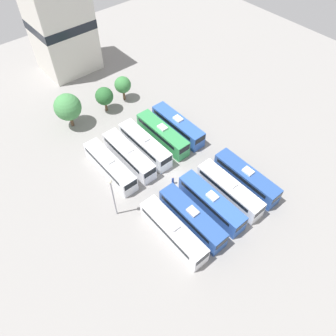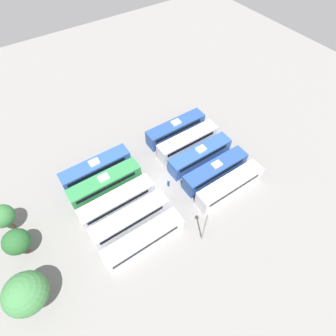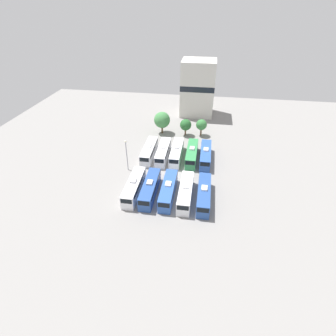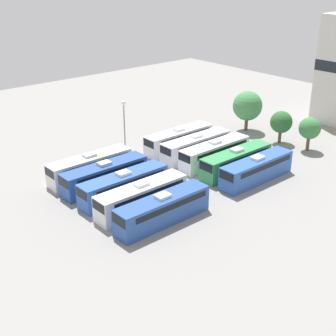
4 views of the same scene
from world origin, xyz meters
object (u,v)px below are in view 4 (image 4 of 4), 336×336
Objects in this scene: light_pole at (124,118)px; tree_0 at (247,106)px; tree_2 at (310,128)px; bus_1 at (105,175)px; bus_2 at (124,185)px; worker_person at (164,172)px; bus_8 at (236,160)px; bus_3 at (142,196)px; bus_7 at (215,152)px; bus_9 at (257,169)px; tree_1 at (281,122)px; bus_6 at (196,146)px; bus_4 at (163,209)px; bus_5 at (179,139)px; bus_0 at (90,166)px.

tree_0 is (4.76, 21.46, -1.20)m from light_pole.
tree_0 is 1.32× the size of tree_2.
bus_1 is 1.00× the size of bus_2.
worker_person is at bearing 99.55° from bus_2.
bus_1 and bus_8 have the same top height.
tree_0 is at bearing 77.48° from light_pole.
bus_8 is at bearing 76.64° from bus_2.
bus_3 reaches higher than worker_person.
bus_8 is (3.74, 15.76, 0.00)m from bus_2.
bus_7 is at bearing -179.34° from bus_8.
bus_3 is at bearing -0.87° from bus_1.
tree_1 is (-6.50, 13.58, 1.70)m from bus_9.
bus_6 is at bearing 115.36° from bus_3.
bus_8 is at bearing -77.60° from tree_1.
bus_3 is at bearing -2.77° from bus_2.
bus_6 is 7.47m from bus_8.
light_pole reaches higher than bus_8.
bus_9 is 2.26× the size of tree_1.
worker_person is at bearing -76.91° from tree_0.
bus_6 is 1.00× the size of bus_9.
bus_6 reaches higher than worker_person.
light_pole is at bearing 131.08° from bus_1.
tree_2 reaches higher than bus_9.
bus_5 is (-14.90, 15.75, 0.00)m from bus_4.
bus_3 is (7.61, -0.12, 0.00)m from bus_1.
worker_person is at bearing -96.75° from bus_7.
tree_0 reaches higher than bus_3.
bus_6 is 1.00× the size of bus_8.
bus_0 is 9.55m from worker_person.
bus_7 is 15.61m from tree_0.
bus_6 is 11.00m from bus_9.
bus_2 is at bearing -36.55° from light_pole.
bus_3 is 8.91m from worker_person.
tree_0 is (-5.25, 22.58, 3.49)m from worker_person.
bus_1 is 15.53m from bus_6.
light_pole is 24.24m from tree_1.
bus_1 and bus_4 have the same top height.
bus_5 is 14.55m from tree_0.
bus_4 is 1.72× the size of tree_0.
tree_1 is at bearing 74.38° from bus_0.
bus_4 is 33.21m from tree_0.
tree_0 reaches higher than tree_1.
bus_5 is at bearing -178.26° from bus_7.
bus_5 is 6.93× the size of worker_person.
bus_1 and bus_2 have the same top height.
bus_5 is 19.39m from tree_2.
tree_2 is at bearing 48.21° from bus_5.
tree_0 is at bearing 103.09° from worker_person.
bus_9 is 1.43× the size of light_pole.
bus_4 is at bearing -0.99° from bus_0.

